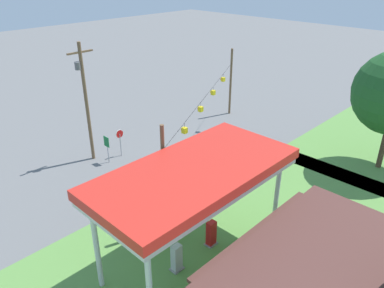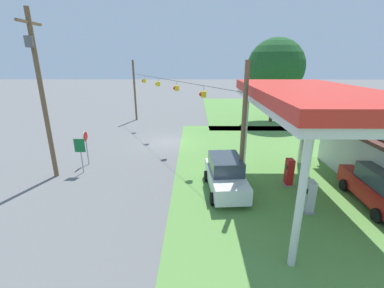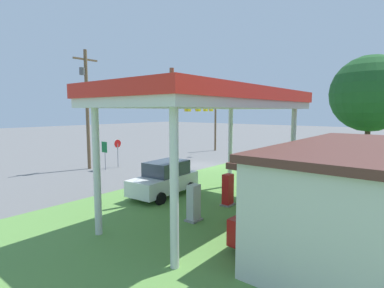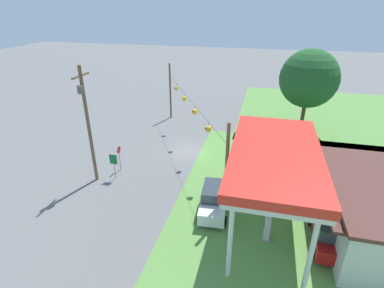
# 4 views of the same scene
# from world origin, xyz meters

# --- Properties ---
(ground_plane) EXTENTS (160.00, 160.00, 0.00)m
(ground_plane) POSITION_xyz_m (0.00, 0.00, 0.00)
(ground_plane) COLOR slate
(grass_verge_opposite_corner) EXTENTS (24.00, 24.00, 0.04)m
(grass_verge_opposite_corner) POSITION_xyz_m (-16.00, 16.00, 0.02)
(grass_verge_opposite_corner) COLOR #5B8E42
(grass_verge_opposite_corner) RESTS_ON ground
(gas_station_canopy) EXTENTS (11.33, 5.52, 5.98)m
(gas_station_canopy) POSITION_xyz_m (9.91, 8.08, 5.45)
(gas_station_canopy) COLOR silver
(gas_station_canopy) RESTS_ON ground
(fuel_pump_near) EXTENTS (0.71, 0.56, 1.69)m
(fuel_pump_near) POSITION_xyz_m (8.48, 8.08, 0.81)
(fuel_pump_near) COLOR gray
(fuel_pump_near) RESTS_ON ground
(fuel_pump_far) EXTENTS (0.71, 0.56, 1.69)m
(fuel_pump_far) POSITION_xyz_m (11.34, 8.08, 0.81)
(fuel_pump_far) COLOR gray
(fuel_pump_far) RESTS_ON ground
(car_at_pumps_front) EXTENTS (4.58, 2.36, 2.03)m
(car_at_pumps_front) POSITION_xyz_m (9.19, 4.19, 1.02)
(car_at_pumps_front) COLOR white
(car_at_pumps_front) RESTS_ON ground
(car_at_pumps_rear) EXTENTS (4.99, 2.27, 2.08)m
(car_at_pumps_rear) POSITION_xyz_m (10.77, 11.96, 1.05)
(car_at_pumps_rear) COLOR #AD1414
(car_at_pumps_rear) RESTS_ON ground
(stop_sign_roadside) EXTENTS (0.80, 0.08, 2.50)m
(stop_sign_roadside) POSITION_xyz_m (5.30, -5.33, 1.81)
(stop_sign_roadside) COLOR #99999E
(stop_sign_roadside) RESTS_ON ground
(route_sign) EXTENTS (0.10, 0.70, 2.40)m
(route_sign) POSITION_xyz_m (6.80, -5.10, 1.71)
(route_sign) COLOR gray
(route_sign) RESTS_ON ground
(utility_pole_main) EXTENTS (2.20, 0.44, 10.01)m
(utility_pole_main) POSITION_xyz_m (7.34, -6.67, 5.59)
(utility_pole_main) COLOR brown
(utility_pole_main) RESTS_ON ground
(signal_span_gantry) EXTENTS (19.01, 10.24, 7.27)m
(signal_span_gantry) POSITION_xyz_m (-0.00, -0.01, 4.00)
(signal_span_gantry) COLOR brown
(signal_span_gantry) RESTS_ON ground
(tree_west_verge) EXTENTS (6.56, 6.56, 9.72)m
(tree_west_verge) POSITION_xyz_m (-8.45, 11.76, 6.43)
(tree_west_verge) COLOR #4C3828
(tree_west_verge) RESTS_ON ground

